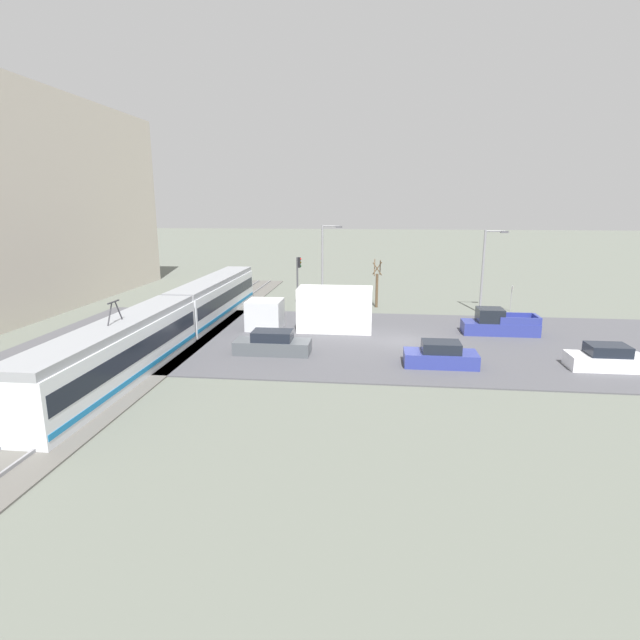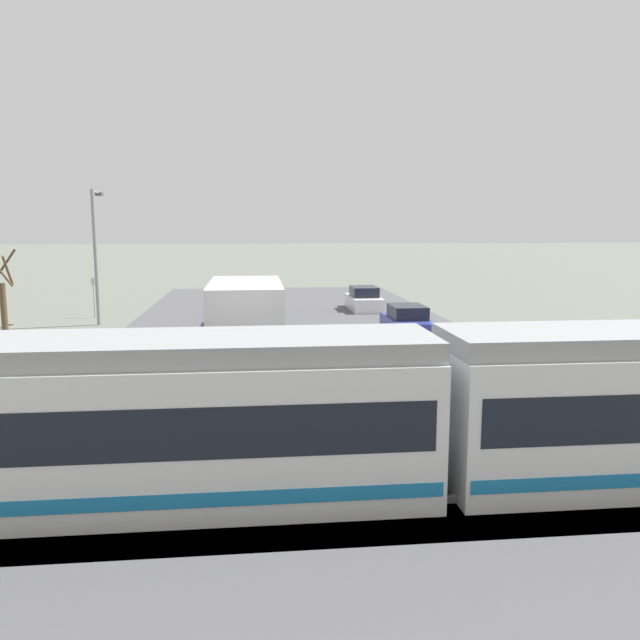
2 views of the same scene
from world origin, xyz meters
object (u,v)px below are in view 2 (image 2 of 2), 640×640
no_parking_sign (94,293)px  sedan_car_1 (407,323)px  sedan_car_2 (364,300)px  street_lamp_mid_block (96,246)px  light_rail_tram (438,413)px  box_truck (246,337)px  pickup_truck (242,309)px  sedan_car_0 (444,373)px  street_tree (4,311)px

no_parking_sign → sedan_car_1: bearing=153.9°
sedan_car_1 → no_parking_sign: (16.57, -8.12, 0.74)m
sedan_car_2 → street_lamp_mid_block: bearing=14.2°
light_rail_tram → box_truck: bearing=-67.3°
pickup_truck → sedan_car_0: 16.70m
light_rail_tram → sedan_car_1: 17.81m
box_truck → pickup_truck: box_truck is taller
box_truck → light_rail_tram: bearing=112.7°
light_rail_tram → pickup_truck: light_rail_tram is taller
sedan_car_1 → sedan_car_2: 9.38m
pickup_truck → street_tree: 12.71m
box_truck → street_lamp_mid_block: size_ratio=1.30×
light_rail_tram → sedan_car_1: light_rail_tram is taller
light_rail_tram → sedan_car_2: bearing=-97.0°
box_truck → no_parking_sign: box_truck is taller
sedan_car_2 → box_truck: bearing=67.7°
light_rail_tram → no_parking_sign: light_rail_tram is taller
street_lamp_mid_block → no_parking_sign: street_lamp_mid_block is taller
light_rail_tram → street_lamp_mid_block: (11.93, -22.92, 2.59)m
sedan_car_0 → no_parking_sign: size_ratio=2.06×
box_truck → pickup_truck: (0.35, -13.18, -0.79)m
light_rail_tram → box_truck: light_rail_tram is taller
sedan_car_0 → street_tree: (15.69, -6.52, 1.33)m
light_rail_tram → sedan_car_0: size_ratio=6.74×
street_tree → no_parking_sign: 11.89m
sedan_car_0 → sedan_car_2: (-0.92, -19.63, -0.01)m
box_truck → sedan_car_0: 6.68m
light_rail_tram → box_truck: (3.89, -9.29, -0.05)m
sedan_car_2 → no_parking_sign: bearing=4.4°
pickup_truck → sedan_car_2: size_ratio=1.26×
pickup_truck → no_parking_sign: no_parking_sign is taller
sedan_car_1 → street_tree: street_tree is taller
pickup_truck → sedan_car_2: 8.67m
pickup_truck → light_rail_tram: bearing=100.7°
box_truck → street_tree: street_tree is taller
no_parking_sign → pickup_truck: bearing=160.4°
sedan_car_2 → pickup_truck: bearing=29.7°
sedan_car_0 → street_lamp_mid_block: 21.59m
street_tree → no_parking_sign: size_ratio=1.90×
light_rail_tram → pickup_truck: 22.88m
sedan_car_1 → no_parking_sign: bearing=-26.1°
light_rail_tram → street_tree: (13.32, -13.66, 0.39)m
sedan_car_1 → pickup_truck: bearing=-32.5°
pickup_truck → no_parking_sign: 9.14m
no_parking_sign → street_lamp_mid_block: bearing=109.1°
box_truck → pickup_truck: bearing=-88.5°
pickup_truck → street_lamp_mid_block: size_ratio=0.74×
sedan_car_0 → street_tree: bearing=157.4°
sedan_car_0 → street_lamp_mid_block: (14.30, -15.78, 3.52)m
sedan_car_0 → street_tree: street_tree is taller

